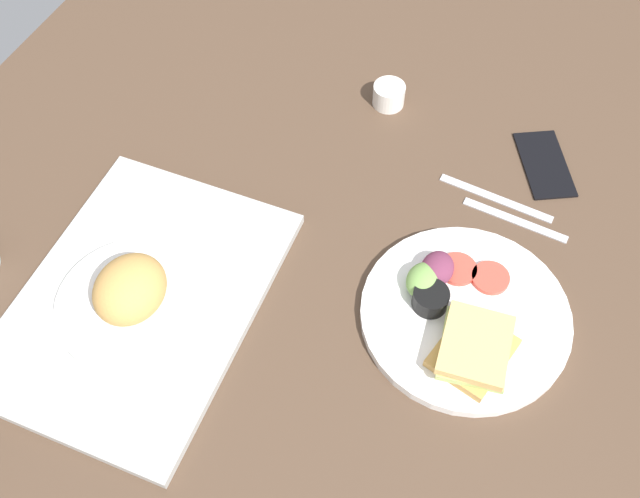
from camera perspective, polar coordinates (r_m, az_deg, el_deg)
ground_plane at (r=110.55cm, az=1.00°, el=-2.90°), size 190.00×150.00×3.00cm
serving_tray at (r=109.83cm, az=-13.85°, el=-3.87°), size 46.09×34.50×1.60cm
bread_plate_near at (r=105.73cm, az=-14.52°, el=-3.53°), size 21.72×21.72×9.04cm
plate_with_salad at (r=106.38cm, az=11.01°, el=-5.09°), size 30.20×30.20×5.40cm
espresso_cup at (r=131.63cm, az=5.39°, el=11.86°), size 5.60×5.60×4.00cm
fork at (r=119.33cm, az=14.97°, el=2.22°), size 2.41×17.05×0.50cm
knife at (r=121.29cm, az=13.55°, el=3.90°), size 2.74×19.05×0.50cm
cell_phone at (r=127.94cm, az=17.12°, el=6.39°), size 16.08×13.34×0.80cm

